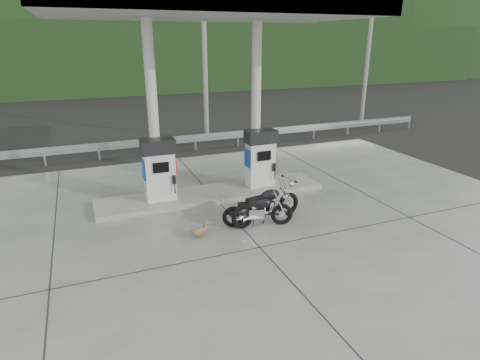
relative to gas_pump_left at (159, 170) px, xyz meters
name	(u,v)px	position (x,y,z in m)	size (l,w,h in m)	color
ground	(244,230)	(1.60, -2.50, -1.07)	(160.00, 160.00, 0.00)	black
forecourt_apron	(244,230)	(1.60, -2.50, -1.06)	(18.00, 14.00, 0.02)	slate
pump_island	(213,194)	(1.60, 0.00, -0.98)	(7.00, 1.40, 0.15)	gray
gas_pump_left	(159,170)	(0.00, 0.00, 0.00)	(0.95, 0.55, 1.80)	silver
gas_pump_right	(260,158)	(3.20, 0.00, 0.00)	(0.95, 0.55, 1.80)	silver
canopy_column_left	(153,112)	(0.00, 0.40, 1.60)	(0.30, 0.30, 5.00)	silver
canopy_column_right	(256,105)	(3.20, 0.40, 1.60)	(0.30, 0.30, 5.00)	silver
canopy_roof	(209,9)	(1.60, 0.00, 4.30)	(8.50, 5.00, 0.40)	beige
guardrail	(172,137)	(1.60, 5.50, -0.36)	(26.00, 0.16, 1.42)	#93969A
road	(158,135)	(1.60, 9.00, -1.07)	(60.00, 7.00, 0.01)	black
utility_pole_b	(205,54)	(3.60, 7.00, 2.93)	(0.22, 0.22, 8.00)	gray
utility_pole_c	(368,52)	(12.60, 7.00, 2.93)	(0.22, 0.22, 8.00)	gray
tree_band	(115,58)	(1.60, 27.50, 1.93)	(80.00, 6.00, 6.00)	black
forested_hills	(98,70)	(1.60, 57.50, -1.07)	(100.00, 40.00, 140.00)	black
motorcycle_left	(266,205)	(2.35, -2.26, -0.58)	(2.00, 0.63, 0.95)	black
motorcycle_right	(258,211)	(2.03, -2.41, -0.64)	(1.72, 0.54, 0.82)	black
duck	(200,231)	(0.43, -2.53, -0.87)	(0.50, 0.14, 0.36)	brown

